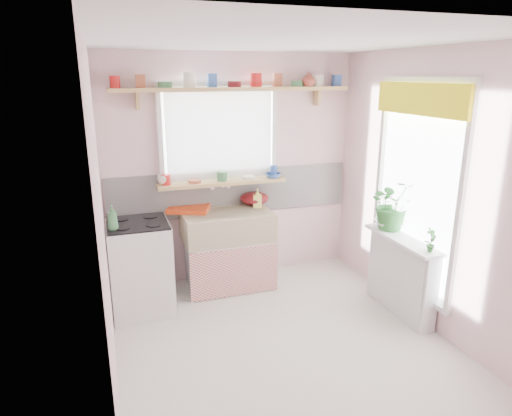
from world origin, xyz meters
name	(u,v)px	position (x,y,z in m)	size (l,w,h in m)	color
room	(316,167)	(0.66, 0.86, 1.37)	(3.20, 3.20, 3.20)	silver
sink_unit	(228,249)	(-0.15, 1.29, 0.43)	(0.95, 0.65, 1.11)	white
cooker	(141,267)	(-1.10, 1.05, 0.46)	(0.58, 0.58, 0.93)	white
radiator_ledge	(401,274)	(1.30, 0.20, 0.40)	(0.22, 0.95, 0.78)	white
windowsill	(222,182)	(-0.15, 1.48, 1.14)	(1.40, 0.22, 0.04)	tan
pine_shelf	(234,89)	(0.00, 1.47, 2.12)	(2.52, 0.24, 0.04)	tan
shelf_crockery	(234,82)	(0.00, 1.47, 2.20)	(2.47, 0.11, 0.12)	red
sill_crockery	(222,175)	(-0.15, 1.48, 1.22)	(1.35, 0.11, 0.12)	red
dish_tray	(189,209)	(-0.53, 1.50, 0.87)	(0.43, 0.32, 0.04)	#E24014
colander	(254,198)	(0.22, 1.50, 0.92)	(0.32, 0.32, 0.15)	maroon
jade_plant	(393,204)	(1.33, 0.46, 1.03)	(0.47, 0.40, 0.52)	#2D722E
fruit_bowl	(389,224)	(1.33, 0.50, 0.81)	(0.30, 0.30, 0.07)	white
herb_pot	(431,240)	(1.28, -0.18, 0.89)	(0.12, 0.08, 0.22)	#2F6A2A
soap_bottle_sink	(258,198)	(0.22, 1.39, 0.95)	(0.09, 0.10, 0.21)	#F7EA6D
sill_cup	(164,180)	(-0.77, 1.50, 1.21)	(0.13, 0.13, 0.10)	white
sill_bowl	(273,176)	(0.42, 1.42, 1.19)	(0.17, 0.17, 0.05)	#3258A4
shelf_vase	(309,79)	(0.81, 1.41, 2.22)	(0.14, 0.14, 0.15)	#9F3D30
cooker_bottle	(112,218)	(-1.32, 0.90, 1.03)	(0.09, 0.09, 0.23)	#42854E
fruit	(390,218)	(1.34, 0.51, 0.87)	(0.20, 0.14, 0.10)	orange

